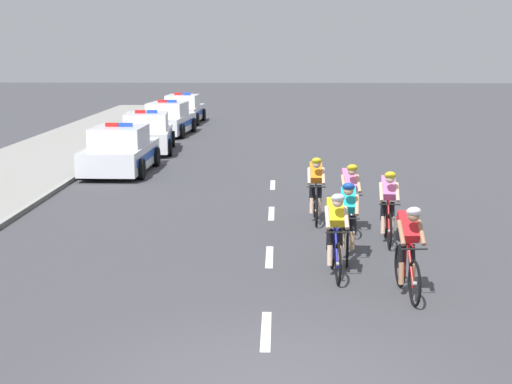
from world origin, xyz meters
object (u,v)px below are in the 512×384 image
Objects in this scene: cyclist_third at (348,219)px; cyclist_sixth at (316,188)px; cyclist_fifth at (388,205)px; police_car_furthest at (183,110)px; police_car_second at (147,134)px; police_car_third at (168,120)px; cyclist_lead at (408,249)px; cyclist_fourth at (350,196)px; police_car_nearest at (120,151)px; cyclist_second at (335,233)px.

cyclist_third is 1.00× the size of cyclist_sixth.
cyclist_fifth is at bearing 54.98° from cyclist_third.
cyclist_third is at bearing -76.81° from police_car_furthest.
cyclist_third is 0.38× the size of police_car_second.
police_car_furthest reaches higher than cyclist_sixth.
cyclist_lead is at bearing -73.19° from police_car_third.
cyclist_fourth is at bearing 96.90° from cyclist_lead.
cyclist_sixth is at bearing -50.26° from police_car_nearest.
cyclist_third is 0.38× the size of police_car_third.
police_car_furthest is at bearing 90.00° from police_car_nearest.
cyclist_third is 22.24m from police_car_third.
cyclist_fifth is 21.28m from police_car_third.
police_car_second is at bearing -89.97° from police_car_third.
cyclist_fourth is 10.40m from police_car_nearest.
cyclist_lead is at bearing -45.13° from cyclist_second.
police_car_second is (-5.88, 12.18, -0.11)m from cyclist_sixth.
cyclist_third is at bearing -125.02° from cyclist_fifth.
cyclist_third is at bearing 109.41° from cyclist_lead.
police_car_third is at bearing 109.95° from cyclist_fifth.
cyclist_second and cyclist_sixth have the same top height.
police_car_second is (-6.33, 15.46, -0.11)m from cyclist_third.
cyclist_lead is at bearing -83.10° from cyclist_fourth.
cyclist_fourth is at bearing 126.14° from cyclist_fifth.
cyclist_fifth is 0.38× the size of police_car_second.
police_car_furthest is at bearing 103.67° from cyclist_lead.
police_car_second is (-7.26, 14.13, -0.11)m from cyclist_fifth.
police_car_nearest is 1.00× the size of police_car_furthest.
cyclist_sixth is 0.38× the size of police_car_second.
cyclist_third is at bearing -67.74° from police_car_second.
police_car_third is at bearing -90.01° from police_car_furthest.
cyclist_fourth is at bearing -50.90° from police_car_nearest.
cyclist_third is 0.39× the size of police_car_nearest.
cyclist_fifth is 0.38× the size of police_car_third.
cyclist_second is at bearing -62.27° from police_car_nearest.
police_car_furthest is (0.00, 5.69, 0.00)m from police_car_third.
cyclist_sixth is at bearing 124.21° from cyclist_fourth.
cyclist_fourth is at bearing -75.15° from police_car_furthest.
police_car_furthest reaches higher than cyclist_lead.
cyclist_second is at bearing -70.03° from police_car_second.
cyclist_second is 0.38× the size of police_car_third.
cyclist_fourth is 0.39× the size of police_car_nearest.
police_car_third is (-6.56, 19.05, -0.11)m from cyclist_fourth.
police_car_nearest is at bearing 117.73° from cyclist_second.
cyclist_third is at bearing 74.39° from cyclist_second.
cyclist_sixth is (-0.68, 1.00, 0.00)m from cyclist_fourth.
cyclist_fourth is at bearing 84.22° from cyclist_third.
police_car_second reaches higher than cyclist_fourth.
cyclist_lead is 0.38× the size of police_car_second.
cyclist_fourth is (0.54, 3.38, 0.00)m from cyclist_second.
cyclist_fifth is at bearing -62.83° from police_car_second.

